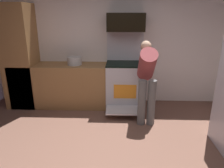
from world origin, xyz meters
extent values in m
cube|color=brown|center=(0.00, 0.00, -0.01)|extent=(5.20, 4.80, 0.02)
cube|color=silver|center=(0.00, 2.34, 1.30)|extent=(5.20, 0.12, 2.60)
cube|color=olive|center=(-0.90, 1.98, 0.45)|extent=(2.40, 0.60, 0.90)
cube|color=olive|center=(-1.90, 1.98, 1.05)|extent=(0.60, 0.60, 2.10)
cube|color=silver|center=(0.26, 1.96, 0.46)|extent=(0.76, 0.64, 0.92)
cube|color=black|center=(0.26, 1.96, 0.94)|extent=(0.76, 0.64, 0.03)
cube|color=silver|center=(0.26, 2.25, 1.26)|extent=(0.76, 0.06, 0.62)
cube|color=orange|center=(0.26, 1.63, 0.45)|extent=(0.44, 0.01, 0.28)
cube|color=silver|center=(0.26, 1.44, 0.14)|extent=(0.72, 0.39, 0.03)
cube|color=black|center=(0.26, 2.06, 1.74)|extent=(0.74, 0.38, 0.35)
cylinder|color=#5F5F5F|center=(0.55, 1.18, 0.41)|extent=(0.14, 0.14, 0.83)
cylinder|color=#5F5F5F|center=(0.72, 1.18, 0.41)|extent=(0.14, 0.14, 0.83)
cylinder|color=#953F43|center=(0.63, 1.40, 1.05)|extent=(0.30, 0.64, 0.65)
sphere|color=tan|center=(0.63, 1.66, 1.33)|extent=(0.20, 0.20, 0.20)
cylinder|color=#B8B8B7|center=(-0.78, 1.98, 0.98)|extent=(0.30, 0.30, 0.16)
camera|label=1|loc=(0.15, -2.25, 1.90)|focal=33.88mm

